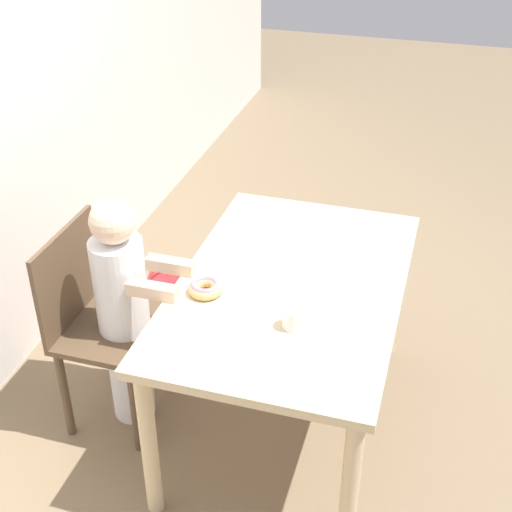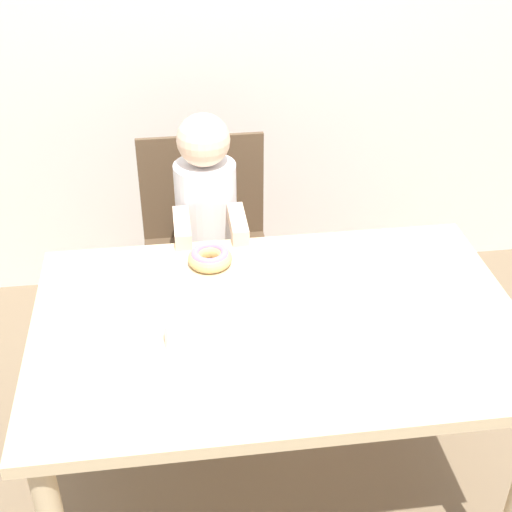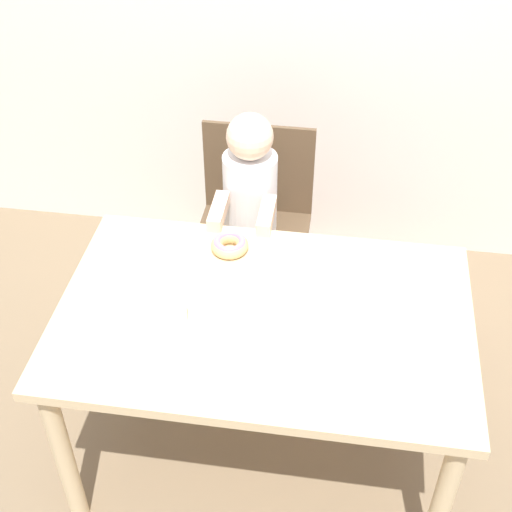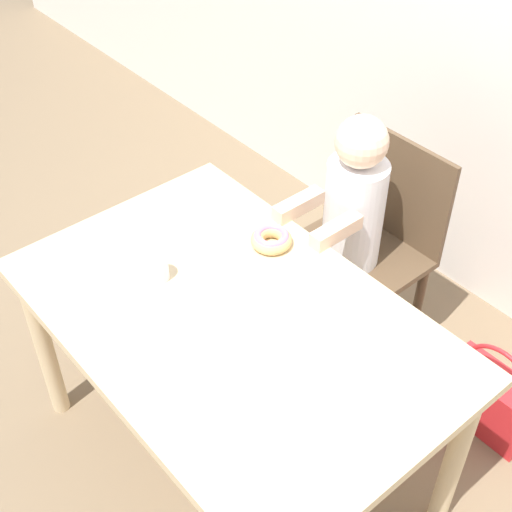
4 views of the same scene
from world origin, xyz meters
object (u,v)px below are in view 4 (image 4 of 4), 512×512
Objects in this scene: donut at (271,239)px; cup at (157,269)px; handbag at (490,398)px; chair at (369,244)px; child_figure at (349,242)px.

donut is 0.37m from cup.
chair is at bearing -177.56° from handbag.
handbag is at bearing 49.74° from cup.
chair is 0.84× the size of child_figure.
chair is 11.89× the size of cup.
handbag is (0.59, 0.14, -0.40)m from child_figure.
child_figure is 2.75× the size of handbag.
donut is 0.98m from handbag.
handbag is at bearing 12.89° from child_figure.
chair reaches higher than handbag.
cup is at bearing -106.38° from donut.
cup is at bearing -130.26° from handbag.
cup is at bearing -98.26° from chair.
child_figure reaches higher than handbag.
donut is at bearing 73.62° from cup.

